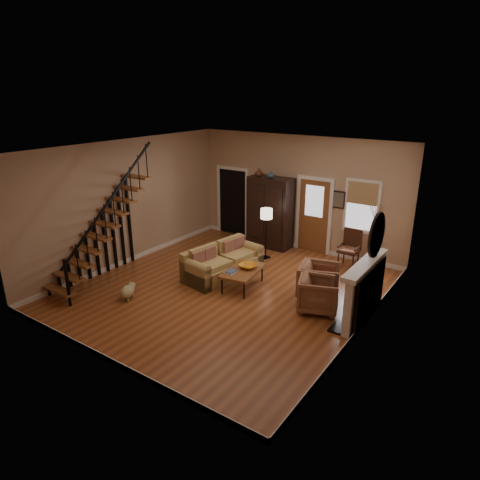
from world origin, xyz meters
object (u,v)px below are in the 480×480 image
Objects in this scene: sofa at (223,262)px; floor_lamp at (266,234)px; coffee_table at (243,279)px; armoire at (270,212)px; armchair_left at (319,294)px; side_chair at (349,249)px; armchair_right at (318,281)px.

floor_lamp is (0.25, 1.66, 0.32)m from sofa.
armoire is at bearing 108.37° from coffee_table.
armchair_left is 0.59× the size of floor_lamp.
sofa is 1.71m from floor_lamp.
armoire is at bearing 102.01° from sofa.
coffee_table is at bearing -121.21° from side_chair.
armoire is 1.47× the size of floor_lamp.
armchair_right is 2.60m from floor_lamp.
armoire reaches higher than coffee_table.
floor_lamp is (0.41, -0.91, -0.33)m from armoire.
side_chair is at bearing -13.55° from armchair_left.
floor_lamp reaches higher than side_chair.
armchair_right is at bearing 19.54° from coffee_table.
armoire is 2.61m from side_chair.
side_chair reaches higher than sofa.
side_chair is (2.14, 0.71, -0.21)m from floor_lamp.
armchair_left is (1.95, 0.01, 0.15)m from coffee_table.
side_chair is at bearing 18.42° from floor_lamp.
side_chair is at bearing 58.79° from coffee_table.
armoire is at bearing 35.18° from armchair_right.
sofa reaches higher than armchair_left.
sofa is at bearing 63.32° from armchair_left.
armoire is 1.00× the size of sofa.
sofa is at bearing -135.18° from side_chair.
sofa is 1.47× the size of floor_lamp.
armchair_right is at bearing 3.97° from armchair_left.
armoire is 2.06× the size of side_chair.
armchair_right is at bearing -31.28° from floor_lamp.
armchair_right is 2.06m from side_chair.
armoire reaches higher than armchair_right.
sofa is 0.84m from coffee_table.
side_chair reaches higher than armchair_right.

